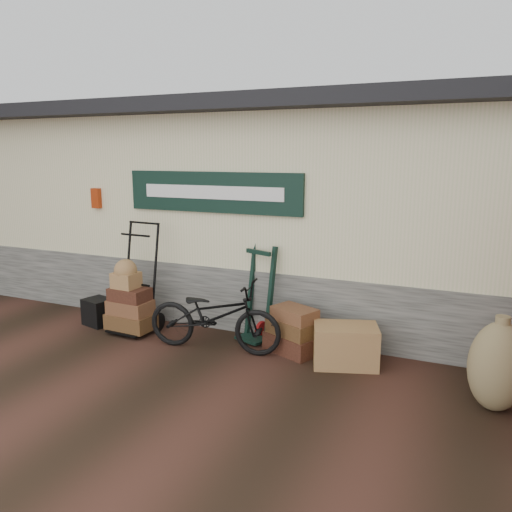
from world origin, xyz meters
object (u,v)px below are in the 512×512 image
Objects in this scene: black_trunk at (98,312)px; bicycle at (214,312)px; suitcase_stack at (293,329)px; porter_trolley at (137,276)px; green_barrow at (258,294)px; wicker_hamper at (345,345)px.

bicycle reaches higher than black_trunk.
suitcase_stack is 2.96m from black_trunk.
porter_trolley is at bearing 72.47° from bicycle.
porter_trolley is 2.32× the size of suitcase_stack.
green_barrow is (1.71, 0.33, -0.14)m from porter_trolley.
wicker_hamper is at bearing -10.23° from suitcase_stack.
black_trunk is at bearing -150.91° from green_barrow.
suitcase_stack is at bearing 169.77° from wicker_hamper.
wicker_hamper is (2.98, -0.03, -0.54)m from porter_trolley.
green_barrow is 3.30× the size of black_trunk.
wicker_hamper is at bearing -89.40° from bicycle.
black_trunk is (-0.68, -0.07, -0.59)m from porter_trolley.
bicycle is (-0.36, -0.57, -0.13)m from green_barrow.
black_trunk is (-2.95, -0.17, -0.10)m from suitcase_stack.
porter_trolley is 1.22× the size of green_barrow.
suitcase_stack is (2.28, 0.10, -0.48)m from porter_trolley.
suitcase_stack is at bearing 3.26° from black_trunk.
porter_trolley is 2.33m from suitcase_stack.
porter_trolley reaches higher than bicycle.
black_trunk is (-2.39, -0.39, -0.45)m from green_barrow.
bicycle is (-1.64, -0.22, 0.27)m from wicker_hamper.
black_trunk is at bearing -179.36° from wicker_hamper.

